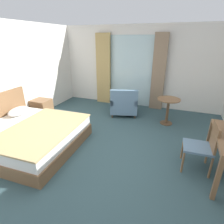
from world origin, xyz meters
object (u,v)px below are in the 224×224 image
object	(u,v)px
desk_chair	(204,145)
round_cafe_table	(168,106)
nightstand	(42,109)
armchair_by_window	(124,104)
bed	(28,135)

from	to	relation	value
desk_chair	round_cafe_table	xyz separation A→B (m)	(-0.71, 1.69, 0.02)
nightstand	round_cafe_table	bearing A→B (deg)	13.77
nightstand	armchair_by_window	xyz separation A→B (m)	(2.18, 1.05, 0.06)
nightstand	round_cafe_table	size ratio (longest dim) A/B	0.76
bed	armchair_by_window	size ratio (longest dim) A/B	2.11
desk_chair	armchair_by_window	size ratio (longest dim) A/B	0.92
nightstand	armchair_by_window	bearing A→B (deg)	25.80
round_cafe_table	bed	bearing A→B (deg)	-140.64
bed	nightstand	world-z (taller)	bed
bed	armchair_by_window	distance (m)	2.76
bed	nightstand	distance (m)	1.55
desk_chair	armchair_by_window	world-z (taller)	desk_chair
bed	round_cafe_table	distance (m)	3.45
bed	desk_chair	bearing A→B (deg)	8.30
round_cafe_table	armchair_by_window	bearing A→B (deg)	170.89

